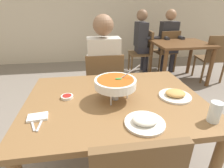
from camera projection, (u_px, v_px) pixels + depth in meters
The scene contains 18 objects.
cafe_rear_partition at pixel (91, 0), 4.17m from camera, with size 10.00×0.10×3.00m, color beige.
dining_table_main at pixel (115, 109), 1.36m from camera, with size 1.31×0.99×0.75m.
chair_diner_main at pixel (104, 85), 2.12m from camera, with size 0.44×0.44×0.90m.
diner_main at pixel (104, 65), 2.05m from camera, with size 0.40×0.45×1.31m.
curry_bowl at pixel (116, 83), 1.25m from camera, with size 0.33×0.30×0.26m.
rice_plate at pixel (145, 121), 1.02m from camera, with size 0.24×0.24×0.06m.
appetizer_plate at pixel (175, 95), 1.33m from camera, with size 0.24×0.24×0.06m.
sauce_dish at pixel (67, 97), 1.31m from camera, with size 0.09×0.09×0.02m.
napkin_folded at pixel (38, 117), 1.08m from camera, with size 0.12×0.08×0.02m, color white.
fork_utensil at pixel (32, 123), 1.04m from camera, with size 0.01×0.17×0.01m, color silver.
spoon_utensil at pixel (41, 122), 1.04m from camera, with size 0.01×0.17×0.01m, color silver.
drink_glass at pixel (215, 113), 1.03m from camera, with size 0.07×0.07×0.13m.
dining_table_far at pixel (181, 50), 3.28m from camera, with size 1.00×0.80×0.75m.
chair_bg_left at pixel (167, 49), 3.80m from camera, with size 0.48×0.48×0.90m.
chair_bg_middle at pixel (144, 50), 3.72m from camera, with size 0.48×0.48×0.90m.
chair_bg_right at pixel (213, 56), 3.29m from camera, with size 0.49×0.49×0.90m.
patron_bg_left at pixel (169, 38), 3.74m from camera, with size 0.40×0.45×1.31m.
patron_bg_middle at pixel (142, 38), 3.67m from camera, with size 0.45×0.40×1.31m.
Camera 1 is at (-0.19, -1.14, 1.40)m, focal length 28.01 mm.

